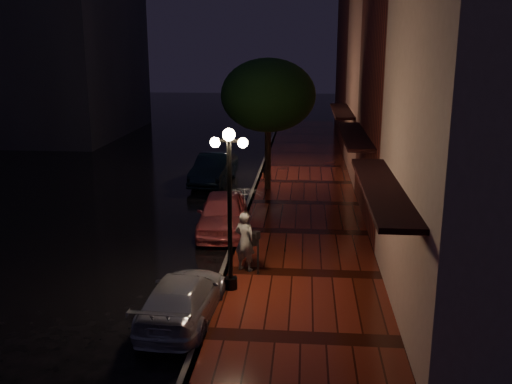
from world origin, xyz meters
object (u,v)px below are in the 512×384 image
at_px(silver_car, 183,298).
at_px(woman_with_umbrella, 245,216).
at_px(street_tree, 268,98).
at_px(streetlamp_near, 230,200).
at_px(pink_car, 223,213).
at_px(navy_car, 214,169).
at_px(parking_meter, 258,248).
at_px(streetlamp_far, 267,126).

distance_m(silver_car, woman_with_umbrella, 3.37).
bearing_deg(street_tree, streetlamp_near, -91.35).
bearing_deg(streetlamp_near, silver_car, -120.63).
distance_m(streetlamp_near, street_tree, 11.12).
xyz_separation_m(pink_car, woman_with_umbrella, (1.20, -3.81, 1.07)).
bearing_deg(navy_car, parking_meter, -70.01).
relative_size(navy_car, silver_car, 1.10).
bearing_deg(parking_meter, street_tree, 70.92).
distance_m(pink_car, parking_meter, 4.38).
bearing_deg(woman_with_umbrella, streetlamp_far, -64.07).
height_order(streetlamp_near, woman_with_umbrella, streetlamp_near).
bearing_deg(pink_car, streetlamp_far, 79.95).
xyz_separation_m(streetlamp_near, silver_car, (-0.95, -1.60, -2.03)).
xyz_separation_m(streetlamp_far, navy_car, (-2.42, -1.61, -1.88)).
relative_size(streetlamp_far, woman_with_umbrella, 1.75).
bearing_deg(navy_car, street_tree, -22.69).
distance_m(street_tree, navy_car, 4.64).
bearing_deg(silver_car, parking_meter, -118.12).
bearing_deg(street_tree, silver_car, -95.48).
height_order(pink_car, parking_meter, parking_meter).
relative_size(pink_car, silver_car, 1.05).
bearing_deg(silver_car, streetlamp_near, -117.54).
bearing_deg(navy_car, streetlamp_far, 38.56).
height_order(streetlamp_far, parking_meter, streetlamp_far).
height_order(streetlamp_near, street_tree, street_tree).
bearing_deg(pink_car, silver_car, -93.95).
relative_size(silver_car, woman_with_umbrella, 1.60).
distance_m(streetlamp_far, woman_with_umbrella, 12.72).
distance_m(street_tree, woman_with_umbrella, 10.00).
xyz_separation_m(street_tree, silver_car, (-1.21, -12.60, -3.67)).
height_order(pink_car, silver_car, pink_car).
relative_size(streetlamp_near, woman_with_umbrella, 1.75).
relative_size(pink_car, woman_with_umbrella, 1.68).
bearing_deg(street_tree, navy_car, 152.45).
xyz_separation_m(streetlamp_near, parking_meter, (0.65, 1.04, -1.68)).
distance_m(streetlamp_near, streetlamp_far, 14.00).
distance_m(streetlamp_near, silver_car, 2.76).
bearing_deg(silver_car, street_tree, -92.40).
height_order(street_tree, parking_meter, street_tree).
bearing_deg(streetlamp_far, pink_car, -96.10).
distance_m(silver_car, parking_meter, 3.11).
bearing_deg(parking_meter, navy_car, 83.79).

